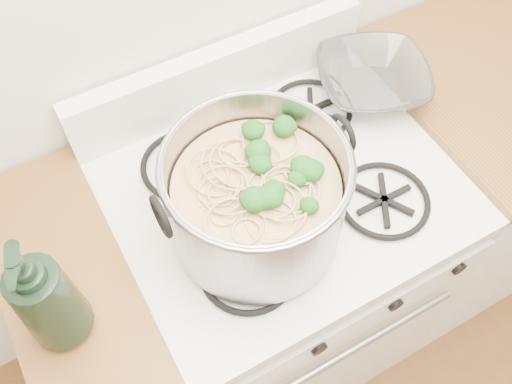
% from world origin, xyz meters
% --- Properties ---
extents(gas_range, '(0.76, 0.66, 0.92)m').
position_xyz_m(gas_range, '(0.00, 1.26, 0.44)').
color(gas_range, white).
rests_on(gas_range, ground).
extents(counter_left, '(0.25, 0.65, 0.92)m').
position_xyz_m(counter_left, '(-0.51, 1.26, 0.46)').
color(counter_left, silver).
rests_on(counter_left, ground).
extents(counter_right, '(1.00, 0.65, 0.92)m').
position_xyz_m(counter_right, '(0.88, 1.26, 0.46)').
color(counter_right, silver).
rests_on(counter_right, ground).
extents(stock_pot, '(0.39, 0.36, 0.24)m').
position_xyz_m(stock_pot, '(-0.11, 1.18, 1.03)').
color(stock_pot, '#9998A0').
rests_on(stock_pot, gas_range).
extents(spatula, '(0.42, 0.42, 0.02)m').
position_xyz_m(spatula, '(-0.03, 1.26, 0.94)').
color(spatula, black).
rests_on(spatula, gas_range).
extents(glass_bowl, '(0.14, 0.14, 0.03)m').
position_xyz_m(glass_bowl, '(0.33, 1.39, 0.94)').
color(glass_bowl, white).
rests_on(glass_bowl, gas_range).
extents(bottle, '(0.14, 0.14, 0.30)m').
position_xyz_m(bottle, '(-0.53, 1.18, 1.07)').
color(bottle, black).
rests_on(bottle, counter_left).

